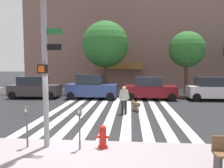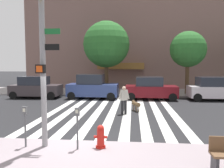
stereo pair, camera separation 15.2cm
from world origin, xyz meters
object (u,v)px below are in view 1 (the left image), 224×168
object	(u,v)px
parked_car_near_curb	(35,88)
pedestrian_dog_walker	(124,98)
parking_meter_curbside	(27,121)
parking_meter_second_along	(80,123)
traffic_light_pole	(44,45)
dog_on_leash	(136,104)
street_tree_nearest	(105,45)
parked_car_behind_first	(92,87)
fire_hydrant	(103,137)
parked_car_fourth_in_line	(214,89)
parked_car_third_in_line	(150,89)
street_tree_middle	(187,50)

from	to	relation	value
parked_car_near_curb	pedestrian_dog_walker	xyz separation A→B (m)	(7.93, -5.82, 0.02)
parking_meter_curbside	parking_meter_second_along	xyz separation A→B (m)	(1.78, -0.05, 0.00)
traffic_light_pole	dog_on_leash	xyz separation A→B (m)	(3.11, 6.87, -3.08)
traffic_light_pole	parked_car_near_curb	world-z (taller)	traffic_light_pole
street_tree_nearest	pedestrian_dog_walker	size ratio (longest dim) A/B	4.22
parking_meter_second_along	parked_car_behind_first	bearing A→B (deg)	97.99
fire_hydrant	parked_car_near_curb	bearing A→B (deg)	122.38
parking_meter_curbside	traffic_light_pole	bearing A→B (deg)	6.02
parked_car_near_curb	parked_car_fourth_in_line	world-z (taller)	parked_car_fourth_in_line
parked_car_near_curb	parking_meter_curbside	bearing A→B (deg)	-67.49
fire_hydrant	parking_meter_curbside	bearing A→B (deg)	-176.63
parked_car_third_in_line	street_tree_nearest	xyz separation A→B (m)	(-4.05, 2.94, 3.93)
parked_car_behind_first	pedestrian_dog_walker	distance (m)	6.52
parked_car_third_in_line	dog_on_leash	size ratio (longest dim) A/B	4.05
parked_car_behind_first	pedestrian_dog_walker	size ratio (longest dim) A/B	2.61
fire_hydrant	street_tree_middle	distance (m)	16.12
pedestrian_dog_walker	fire_hydrant	bearing A→B (deg)	-95.15
street_tree_nearest	pedestrian_dog_walker	bearing A→B (deg)	-76.74
parked_car_fourth_in_line	street_tree_nearest	world-z (taller)	street_tree_nearest
parking_meter_second_along	parked_car_fourth_in_line	distance (m)	14.53
pedestrian_dog_walker	parking_meter_curbside	bearing A→B (deg)	-116.81
parked_car_near_curb	pedestrian_dog_walker	bearing A→B (deg)	-36.30
parked_car_near_curb	street_tree_nearest	xyz separation A→B (m)	(5.86, 2.95, 3.92)
parking_meter_second_along	street_tree_nearest	distance (m)	15.32
traffic_light_pole	parked_car_behind_first	size ratio (longest dim) A/B	1.36
parked_car_third_in_line	dog_on_leash	world-z (taller)	parked_car_third_in_line
parking_meter_second_along	parked_car_third_in_line	world-z (taller)	parked_car_third_in_line
street_tree_middle	pedestrian_dog_walker	distance (m)	10.78
fire_hydrant	parked_car_behind_first	bearing A→B (deg)	101.58
parked_car_near_curb	parked_car_behind_first	distance (m)	5.01
parking_meter_second_along	parked_car_behind_first	xyz separation A→B (m)	(-1.67, 11.88, -0.05)
pedestrian_dog_walker	dog_on_leash	size ratio (longest dim) A/B	1.56
fire_hydrant	pedestrian_dog_walker	size ratio (longest dim) A/B	0.47
parking_meter_second_along	street_tree_nearest	xyz separation A→B (m)	(-0.82, 14.82, 3.80)
street_tree_middle	traffic_light_pole	bearing A→B (deg)	-118.73
dog_on_leash	parking_meter_second_along	bearing A→B (deg)	-105.59
parked_car_third_in_line	street_tree_middle	world-z (taller)	street_tree_middle
fire_hydrant	pedestrian_dog_walker	distance (m)	5.89
parked_car_third_in_line	parked_car_behind_first	bearing A→B (deg)	180.00
traffic_light_pole	dog_on_leash	distance (m)	8.14
parking_meter_second_along	parked_car_fourth_in_line	size ratio (longest dim) A/B	0.32
fire_hydrant	parked_car_third_in_line	size ratio (longest dim) A/B	0.18
parked_car_fourth_in_line	parking_meter_second_along	bearing A→B (deg)	-125.19
traffic_light_pole	street_tree_middle	bearing A→B (deg)	61.27
parking_meter_second_along	parked_car_third_in_line	xyz separation A→B (m)	(3.23, 11.88, -0.14)
parked_car_near_curb	parking_meter_second_along	bearing A→B (deg)	-60.65
traffic_light_pole	dog_on_leash	world-z (taller)	traffic_light_pole
parked_car_behind_first	traffic_light_pole	bearing A→B (deg)	-87.52
parked_car_behind_first	dog_on_leash	world-z (taller)	parked_car_behind_first
pedestrian_dog_walker	parked_car_near_curb	bearing A→B (deg)	143.70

